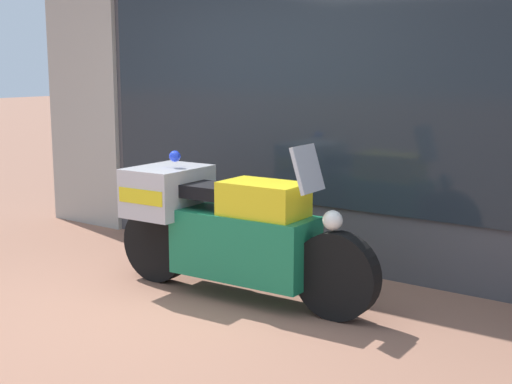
% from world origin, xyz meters
% --- Properties ---
extents(ground_plane, '(60.00, 60.00, 0.00)m').
position_xyz_m(ground_plane, '(0.00, 0.00, 0.00)').
color(ground_plane, '#8E604C').
extents(shop_building, '(6.23, 0.55, 3.84)m').
position_xyz_m(shop_building, '(-0.46, 2.00, 1.93)').
color(shop_building, '#424247').
rests_on(shop_building, ground).
extents(window_display, '(4.74, 0.30, 1.90)m').
position_xyz_m(window_display, '(0.45, 2.03, 0.46)').
color(window_display, slate).
rests_on(window_display, ground).
extents(paramedic_motorcycle, '(2.25, 0.66, 1.20)m').
position_xyz_m(paramedic_motorcycle, '(0.21, 0.72, 0.54)').
color(paramedic_motorcycle, black).
rests_on(paramedic_motorcycle, ground).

